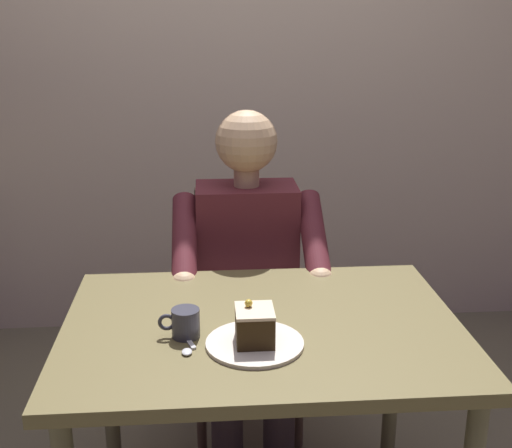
# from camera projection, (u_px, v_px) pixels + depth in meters

# --- Properties ---
(cafe_rear_panel) EXTENTS (6.40, 0.12, 3.00)m
(cafe_rear_panel) POSITION_uv_depth(u_px,v_px,m) (233.00, 26.00, 3.10)
(cafe_rear_panel) COLOR beige
(cafe_rear_panel) RESTS_ON ground
(dining_table) EXTENTS (1.08, 0.78, 0.76)m
(dining_table) POSITION_uv_depth(u_px,v_px,m) (262.00, 353.00, 1.81)
(dining_table) COLOR brown
(dining_table) RESTS_ON ground
(chair) EXTENTS (0.42, 0.42, 0.91)m
(chair) POSITION_uv_depth(u_px,v_px,m) (246.00, 296.00, 2.56)
(chair) COLOR brown
(chair) RESTS_ON ground
(seated_person) EXTENTS (0.53, 0.58, 1.24)m
(seated_person) POSITION_uv_depth(u_px,v_px,m) (248.00, 278.00, 2.35)
(seated_person) COLOR maroon
(seated_person) RESTS_ON ground
(dessert_plate) EXTENTS (0.25, 0.25, 0.01)m
(dessert_plate) POSITION_uv_depth(u_px,v_px,m) (255.00, 343.00, 1.66)
(dessert_plate) COLOR silver
(dessert_plate) RESTS_ON dining_table
(cake_slice) EXTENTS (0.10, 0.11, 0.11)m
(cake_slice) POSITION_uv_depth(u_px,v_px,m) (255.00, 325.00, 1.65)
(cake_slice) COLOR #342410
(cake_slice) RESTS_ON dessert_plate
(coffee_cup) EXTENTS (0.11, 0.07, 0.08)m
(coffee_cup) POSITION_uv_depth(u_px,v_px,m) (185.00, 322.00, 1.70)
(coffee_cup) COLOR #383844
(coffee_cup) RESTS_ON dining_table
(dessert_spoon) EXTENTS (0.05, 0.14, 0.01)m
(dessert_spoon) POSITION_uv_depth(u_px,v_px,m) (187.00, 346.00, 1.65)
(dessert_spoon) COLOR silver
(dessert_spoon) RESTS_ON dining_table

